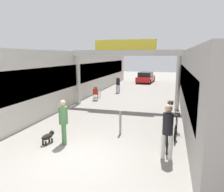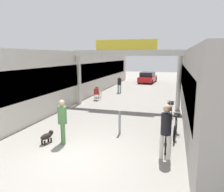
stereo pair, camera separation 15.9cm
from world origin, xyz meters
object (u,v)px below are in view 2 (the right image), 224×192
Objects in this scene: bicycle_silver_farthest at (169,111)px; cafe_chair_red_nearer at (97,93)px; pedestrian_with_dog at (62,119)px; dog_on_leash at (47,136)px; cafe_chair_wood_farther at (98,91)px; bicycle_orange_third at (168,119)px; bicycle_green_nearest at (166,136)px; bollard_post_metal at (120,122)px; pedestrian_companion at (166,128)px; bicycle_black_second at (176,126)px; pedestrian_carrying_crate at (119,83)px; parked_car_red at (148,78)px.

cafe_chair_red_nearer is (-5.46, 3.76, 0.10)m from bicycle_silver_farthest.
pedestrian_with_dog is 1.95× the size of cafe_chair_red_nearer.
dog_on_leash is 0.39× the size of bicycle_silver_farthest.
cafe_chair_red_nearer is at bearing 101.02° from pedestrian_with_dog.
bicycle_orange_third is at bearing -47.28° from cafe_chair_wood_farther.
bicycle_green_nearest is 1.60× the size of bollard_post_metal.
pedestrian_with_dog is 4.96m from bicycle_orange_third.
cafe_chair_red_nearer is 1.00× the size of cafe_chair_wood_farther.
pedestrian_companion is 3.41m from bicycle_orange_third.
bicycle_black_second is at bearing -72.16° from bicycle_orange_third.
cafe_chair_red_nearer is (-3.46, 6.64, 0.00)m from bollard_post_metal.
bicycle_silver_farthest reaches higher than cafe_chair_wood_farther.
pedestrian_carrying_crate is at bearing 116.45° from bicycle_black_second.
bicycle_green_nearest reaches higher than cafe_chair_red_nearer.
bollard_post_metal is 0.26× the size of parked_car_red.
pedestrian_companion reaches higher than bicycle_orange_third.
bicycle_green_nearest is at bearing 91.45° from pedestrian_companion.
bicycle_silver_farthest is at bearing 90.06° from pedestrian_companion.
cafe_chair_red_nearer is 0.22× the size of parked_car_red.
bicycle_black_second and bicycle_orange_third have the same top height.
pedestrian_companion is 2.36m from bicycle_black_second.
dog_on_leash is at bearing -83.24° from cafe_chair_red_nearer.
parked_car_red is (-3.07, 19.64, 0.21)m from bicycle_green_nearest.
pedestrian_carrying_crate is 12.10m from bicycle_green_nearest.
cafe_chair_wood_farther is at bearing 97.73° from dog_on_leash.
bollard_post_metal is 18.84m from parked_car_red.
pedestrian_companion is 10.12m from cafe_chair_red_nearer.
bollard_post_metal is (-2.33, -0.39, 0.10)m from bicycle_black_second.
pedestrian_with_dog is at bearing 12.51° from dog_on_leash.
bicycle_black_second is 1.15m from bicycle_orange_third.
pedestrian_companion is 20.91m from parked_car_red.
pedestrian_carrying_crate is at bearing 117.44° from bicycle_orange_third.
bicycle_black_second is (4.96, -9.96, -0.46)m from pedestrian_carrying_crate.
pedestrian_with_dog is 0.95m from dog_on_leash.
cafe_chair_red_nearer and cafe_chair_wood_farther have the same top height.
parked_car_red is at bearing 86.15° from dog_on_leash.
dog_on_leash is at bearing 178.49° from pedestrian_companion.
pedestrian_carrying_crate is 1.77× the size of cafe_chair_wood_farther.
bicycle_green_nearest is 1.90× the size of cafe_chair_wood_farther.
bicycle_silver_farthest is at bearing 45.98° from dog_on_leash.
cafe_chair_wood_farther is at bearing 115.99° from bollard_post_metal.
bicycle_silver_farthest is at bearing 49.34° from pedestrian_with_dog.
pedestrian_with_dog is 1.03× the size of bicycle_green_nearest.
bicycle_green_nearest is at bearing -56.08° from cafe_chair_wood_farther.
bicycle_green_nearest is 1.01× the size of bicycle_silver_farthest.
cafe_chair_wood_farther is at bearing 123.92° from bicycle_green_nearest.
pedestrian_companion is 1.17× the size of pedestrian_carrying_crate.
bicycle_green_nearest is 10.27m from cafe_chair_wood_farther.
parked_car_red is at bearing 79.71° from pedestrian_carrying_crate.
bicycle_black_second reaches higher than cafe_chair_red_nearer.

